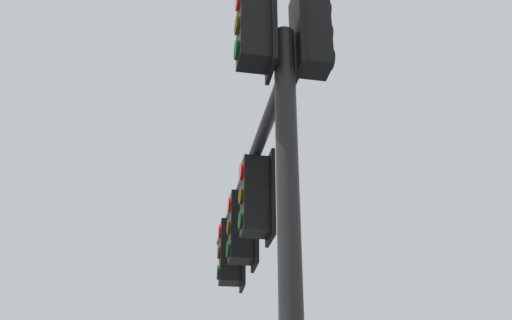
{
  "coord_description": "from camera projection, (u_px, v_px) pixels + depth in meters",
  "views": [
    {
      "loc": [
        3.17,
        2.12,
        1.7
      ],
      "look_at": [
        -2.1,
        -1.27,
        4.97
      ],
      "focal_mm": 43.03,
      "sensor_mm": 36.0,
      "label": 1
    }
  ],
  "objects": [
    {
      "name": "signal_mast_assembly",
      "position": [
        262.0,
        194.0,
        6.52
      ],
      "size": [
        3.89,
        3.68,
        6.15
      ],
      "color": "black",
      "rests_on": "ground"
    }
  ]
}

